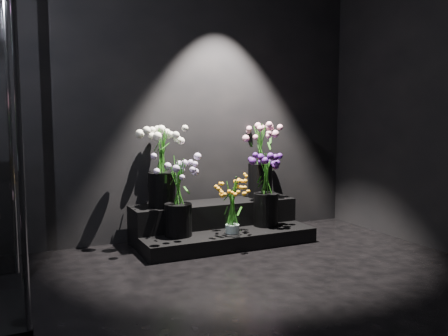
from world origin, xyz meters
TOP-DOWN VIEW (x-y plane):
  - floor at (0.00, 0.00)m, footprint 4.00×4.00m
  - wall_back at (0.00, 2.00)m, footprint 4.00×0.00m
  - display_riser at (0.40, 1.68)m, footprint 1.60×0.71m
  - bouquet_orange_bells at (0.40, 1.41)m, footprint 0.35×0.35m
  - bouquet_lilac at (-0.06, 1.53)m, footprint 0.37×0.37m
  - bouquet_purple at (0.82, 1.54)m, footprint 0.38×0.38m
  - bouquet_cream_roses at (-0.12, 1.78)m, footprint 0.53×0.53m
  - bouquet_pink_roses at (0.92, 1.82)m, footprint 0.39×0.39m

SIDE VIEW (x-z plane):
  - floor at x=0.00m, z-range 0.00..0.00m
  - display_riser at x=0.40m, z-range -0.03..0.32m
  - bouquet_orange_bells at x=0.40m, z-range 0.14..0.64m
  - bouquet_purple at x=0.82m, z-range 0.17..0.84m
  - bouquet_lilac at x=-0.06m, z-range 0.18..0.87m
  - bouquet_pink_roses at x=0.92m, z-range 0.41..1.14m
  - bouquet_cream_roses at x=-0.12m, z-range 0.41..1.16m
  - wall_back at x=0.00m, z-range -0.60..3.40m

